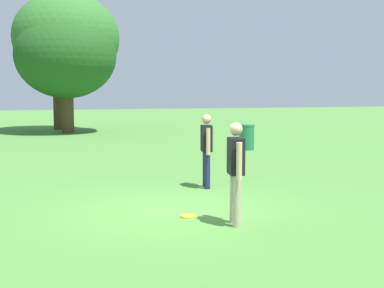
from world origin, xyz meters
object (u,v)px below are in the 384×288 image
at_px(person_thrower, 206,146).
at_px(person_catcher, 236,167).
at_px(frisbee, 188,216).
at_px(trash_can_beside_table, 247,137).
at_px(tree_back_left, 66,56).
at_px(tree_slender_mid, 56,48).
at_px(tree_back_right, 67,38).

xyz_separation_m(person_thrower, person_catcher, (-0.72, -3.12, 0.00)).
relative_size(person_thrower, frisbee, 6.10).
bearing_deg(person_thrower, trash_can_beside_table, 57.52).
distance_m(person_catcher, tree_back_left, 20.37).
xyz_separation_m(frisbee, tree_slender_mid, (-0.24, 22.49, 4.76)).
relative_size(tree_slender_mid, tree_back_left, 1.08).
distance_m(person_thrower, tree_slender_mid, 20.53).
xyz_separation_m(person_catcher, tree_slender_mid, (-0.78, 23.23, 3.83)).
bearing_deg(tree_back_left, person_thrower, -85.64).
xyz_separation_m(person_thrower, tree_back_right, (-1.16, 17.76, 4.13)).
relative_size(tree_slender_mid, tree_back_right, 0.91).
height_order(person_thrower, person_catcher, same).
relative_size(person_catcher, frisbee, 6.10).
relative_size(trash_can_beside_table, tree_back_left, 0.15).
height_order(person_catcher, tree_back_left, tree_back_left).
bearing_deg(person_catcher, tree_back_left, 91.62).
bearing_deg(tree_slender_mid, person_thrower, -85.73).
height_order(frisbee, tree_slender_mid, tree_slender_mid).
height_order(frisbee, tree_back_right, tree_back_right).
bearing_deg(tree_back_right, person_thrower, -86.26).
bearing_deg(tree_slender_mid, tree_back_right, -81.72).
bearing_deg(person_thrower, tree_slender_mid, 94.27).
relative_size(frisbee, tree_back_right, 0.04).
bearing_deg(frisbee, tree_slender_mid, 90.62).
bearing_deg(trash_can_beside_table, tree_back_left, 117.75).
relative_size(person_catcher, tree_back_right, 0.22).
bearing_deg(tree_back_right, tree_back_left, -100.08).
height_order(person_catcher, tree_slender_mid, tree_slender_mid).
bearing_deg(tree_slender_mid, frisbee, -89.38).
relative_size(person_catcher, tree_slender_mid, 0.24).
bearing_deg(person_catcher, trash_can_beside_table, 63.14).
xyz_separation_m(tree_back_left, tree_back_right, (0.14, 0.76, 1.00)).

